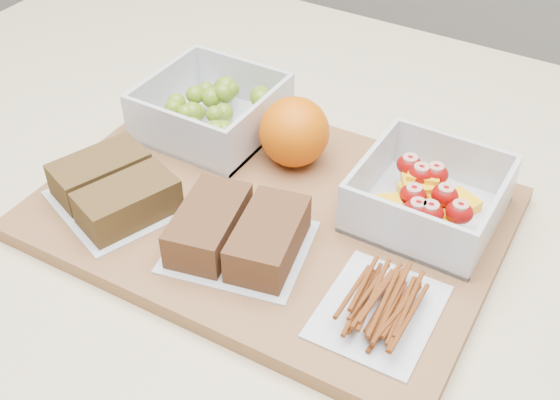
% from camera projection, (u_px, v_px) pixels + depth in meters
% --- Properties ---
extents(cutting_board, '(0.43, 0.31, 0.02)m').
position_uv_depth(cutting_board, '(270.00, 213.00, 0.67)').
color(cutting_board, '#8C603A').
rests_on(cutting_board, counter).
extents(grape_container, '(0.13, 0.13, 0.05)m').
position_uv_depth(grape_container, '(214.00, 110.00, 0.74)').
color(grape_container, silver).
rests_on(grape_container, cutting_board).
extents(fruit_container, '(0.12, 0.12, 0.05)m').
position_uv_depth(fruit_container, '(428.00, 199.00, 0.64)').
color(fruit_container, silver).
rests_on(fruit_container, cutting_board).
extents(orange, '(0.07, 0.07, 0.07)m').
position_uv_depth(orange, '(294.00, 132.00, 0.69)').
color(orange, '#E26105').
rests_on(orange, cutting_board).
extents(sandwich_bag_left, '(0.14, 0.14, 0.04)m').
position_uv_depth(sandwich_bag_left, '(114.00, 188.00, 0.65)').
color(sandwich_bag_left, silver).
rests_on(sandwich_bag_left, cutting_board).
extents(sandwich_bag_center, '(0.14, 0.13, 0.04)m').
position_uv_depth(sandwich_bag_center, '(238.00, 233.00, 0.61)').
color(sandwich_bag_center, silver).
rests_on(sandwich_bag_center, cutting_board).
extents(pretzel_bag, '(0.09, 0.11, 0.02)m').
position_uv_depth(pretzel_bag, '(380.00, 302.00, 0.55)').
color(pretzel_bag, silver).
rests_on(pretzel_bag, cutting_board).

